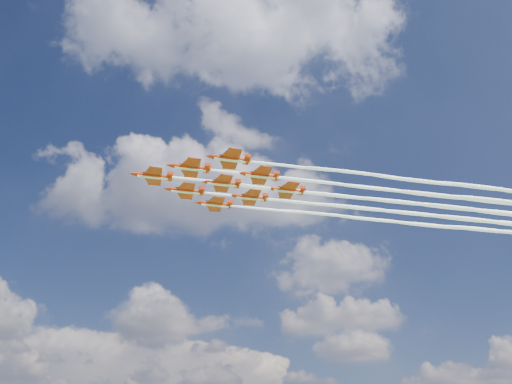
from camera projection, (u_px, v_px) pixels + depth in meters
jet_lead at (403, 202)px, 142.18m from camera, size 144.45×38.97×2.82m
jet_row2_port at (444, 195)px, 138.46m from camera, size 144.45×38.97×2.82m
jet_row2_starb at (421, 215)px, 149.32m from camera, size 144.45×38.97×2.82m
jet_row3_port at (486, 188)px, 134.73m from camera, size 144.45×38.97×2.82m
jet_row3_centre at (460, 208)px, 145.59m from camera, size 144.45×38.97×2.82m
jet_row3_starb at (437, 226)px, 156.46m from camera, size 144.45×38.97×2.82m
jet_row4_port at (501, 202)px, 141.86m from camera, size 144.45×38.97×2.82m
jet_row4_starb at (475, 220)px, 152.73m from camera, size 144.45×38.97×2.82m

